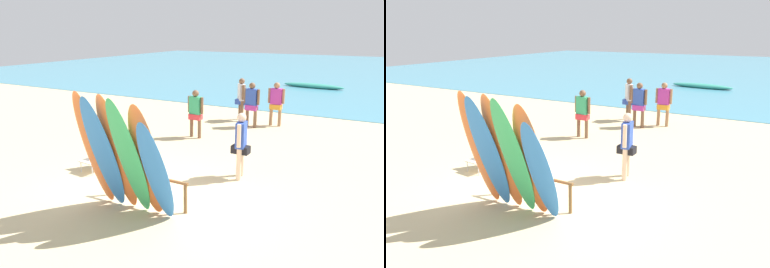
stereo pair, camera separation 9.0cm
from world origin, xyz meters
TOP-DOWN VIEW (x-y plane):
  - ground at (0.00, 14.00)m, footprint 60.00×60.00m
  - ocean_water at (0.00, 30.16)m, footprint 60.00×40.00m
  - surfboard_rack at (0.00, 0.00)m, footprint 1.93×0.07m
  - surfboard_orange_0 at (-0.72, -0.70)m, footprint 0.52×0.96m
  - surfboard_blue_1 at (-0.42, -0.78)m, footprint 0.58×1.09m
  - surfboard_orange_2 at (-0.18, -0.66)m, footprint 0.51×0.92m
  - surfboard_green_3 at (0.16, -0.74)m, footprint 0.50×1.04m
  - surfboard_orange_4 at (0.47, -0.62)m, footprint 0.61×0.89m
  - surfboard_blue_5 at (0.73, -0.71)m, footprint 0.50×0.92m
  - beachgoer_by_water at (1.11, 2.29)m, footprint 0.42×0.60m
  - beachgoer_strolling at (-1.25, 8.03)m, footprint 0.44×0.53m
  - beachgoer_near_rack at (-1.60, 4.94)m, footprint 0.60×0.26m
  - beachgoer_photographing at (0.22, 7.82)m, footprint 0.62×0.26m
  - beachgoer_midbeach at (-0.50, 7.20)m, footprint 0.62×0.27m
  - beach_chair_red at (-2.29, 0.99)m, footprint 0.57×0.73m
  - distant_boat at (-0.71, 18.29)m, footprint 3.77×1.05m

SIDE VIEW (x-z plane):
  - ground at x=0.00m, z-range 0.00..0.00m
  - ocean_water at x=0.00m, z-range 0.00..0.02m
  - distant_boat at x=-0.71m, z-range -0.01..0.28m
  - beach_chair_red at x=-2.29m, z-range 0.02..0.84m
  - surfboard_rack at x=0.00m, z-range 0.16..0.81m
  - beachgoer_near_rack at x=-1.60m, z-range 0.12..1.72m
  - beachgoer_by_water at x=1.11m, z-range 0.12..1.74m
  - beachgoer_photographing at x=0.22m, z-range 0.12..1.76m
  - beachgoer_midbeach at x=-0.50m, z-range 0.13..1.78m
  - beachgoer_strolling at x=-1.25m, z-range 0.13..1.80m
  - surfboard_blue_5 at x=0.73m, z-range 0.00..2.08m
  - surfboard_orange_4 at x=0.47m, z-range 0.00..2.34m
  - surfboard_blue_1 at x=-0.42m, z-range 0.00..2.43m
  - surfboard_green_3 at x=0.16m, z-range 0.00..2.44m
  - surfboard_orange_2 at x=-0.18m, z-range 0.00..2.46m
  - surfboard_orange_0 at x=-0.72m, z-range 0.00..2.48m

